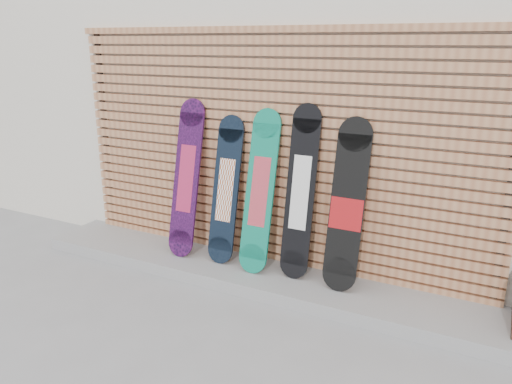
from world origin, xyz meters
The scene contains 9 objects.
ground centered at (0.00, 0.00, 0.00)m, with size 80.00×80.00×0.00m, color gray.
building centered at (0.50, 3.50, 1.80)m, with size 12.00×5.00×3.60m, color beige.
concrete_step centered at (-0.15, 0.68, 0.06)m, with size 4.60×0.70×0.12m, color gray.
slat_wall centered at (-0.15, 0.97, 1.21)m, with size 4.26×0.08×2.29m.
snowboard_0 centered at (-0.94, 0.76, 0.88)m, with size 0.28×0.38×1.52m.
snowboard_1 centered at (-0.51, 0.78, 0.81)m, with size 0.27×0.33×1.39m.
snowboard_2 centered at (-0.14, 0.76, 0.86)m, with size 0.27×0.37×1.48m.
snowboard_3 centered at (0.24, 0.80, 0.89)m, with size 0.26×0.30×1.54m.
snowboard_4 centered at (0.68, 0.77, 0.84)m, with size 0.29×0.34×1.46m.
Camera 1 is at (1.81, -3.10, 2.17)m, focal length 35.00 mm.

